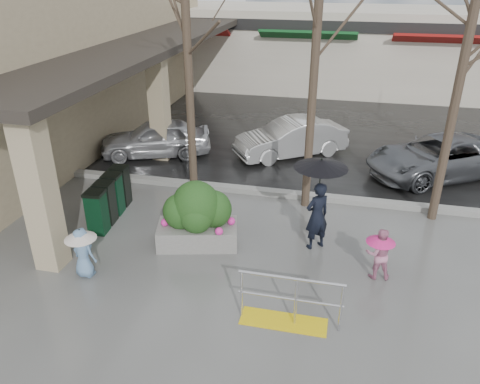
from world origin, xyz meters
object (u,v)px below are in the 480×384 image
at_px(handrail, 288,306).
at_px(tree_midwest, 319,0).
at_px(car_b, 291,138).
at_px(child_blue, 82,248).
at_px(car_c, 440,157).
at_px(news_boxes, 109,198).
at_px(car_a, 156,138).
at_px(tree_mideast, 472,21).
at_px(tree_west, 185,5).
at_px(woman, 319,196).
at_px(planter, 197,215).
at_px(child_pink, 379,251).

relative_size(handrail, tree_midwest, 0.27).
relative_size(handrail, car_b, 0.50).
bearing_deg(child_blue, tree_midwest, -121.71).
height_order(handrail, car_c, car_c).
bearing_deg(handrail, tree_midwest, 91.91).
bearing_deg(tree_midwest, handrail, -88.09).
height_order(news_boxes, car_a, car_a).
height_order(tree_mideast, car_b, tree_mideast).
xyz_separation_m(car_a, car_c, (9.19, 0.34, 0.00)).
xyz_separation_m(tree_mideast, car_b, (-4.19, 3.61, -4.23)).
bearing_deg(tree_midwest, car_b, 103.87).
xyz_separation_m(car_b, car_c, (4.69, -0.70, 0.00)).
xyz_separation_m(handrail, tree_west, (-3.36, 4.80, 4.71)).
distance_m(tree_mideast, woman, 5.00).
height_order(tree_mideast, planter, tree_mideast).
bearing_deg(tree_west, woman, -29.81).
bearing_deg(car_c, handrail, -55.03).
bearing_deg(tree_mideast, tree_west, -180.00).
height_order(car_b, car_c, same).
xyz_separation_m(child_pink, car_b, (-2.69, 6.57, -0.01)).
xyz_separation_m(tree_midwest, planter, (-2.25, -2.57, -4.47)).
relative_size(tree_west, child_pink, 5.94).
relative_size(tree_west, news_boxes, 3.39).
bearing_deg(handrail, car_c, 64.74).
distance_m(planter, car_a, 6.02).
xyz_separation_m(handrail, tree_midwest, (-0.16, 4.80, 4.86)).
distance_m(tree_mideast, car_b, 6.96).
bearing_deg(tree_west, car_c, 22.58).
height_order(child_pink, car_a, car_a).
bearing_deg(tree_midwest, child_pink, -58.73).
relative_size(handrail, news_boxes, 0.95).
bearing_deg(tree_mideast, car_a, 163.55).
bearing_deg(tree_mideast, child_pink, -116.84).
distance_m(tree_midwest, car_c, 6.64).
distance_m(tree_midwest, planter, 5.62).
bearing_deg(planter, car_b, 77.54).
height_order(tree_midwest, car_a, tree_midwest).
height_order(planter, car_b, planter).
relative_size(tree_west, tree_midwest, 0.97).
height_order(handrail, woman, woman).
xyz_separation_m(tree_west, planter, (0.95, -2.57, -4.32)).
height_order(woman, child_pink, woman).
distance_m(handrail, news_boxes, 5.83).
relative_size(tree_midwest, car_b, 1.83).
height_order(planter, car_c, planter).
height_order(child_blue, car_a, car_a).
relative_size(tree_midwest, car_c, 1.54).
xyz_separation_m(tree_west, child_pink, (5.00, -2.96, -4.44)).
distance_m(handrail, car_a, 9.23).
height_order(woman, child_blue, woman).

